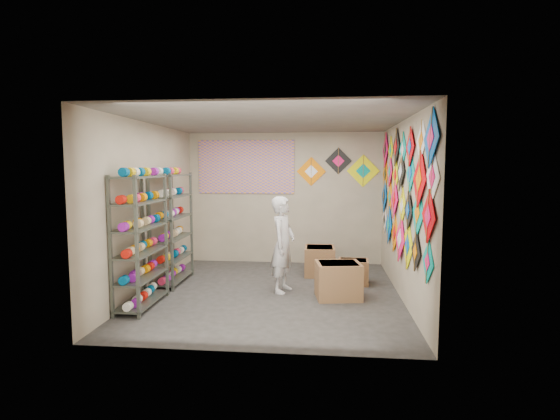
# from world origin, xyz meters

# --- Properties ---
(ground) EXTENTS (4.50, 4.50, 0.00)m
(ground) POSITION_xyz_m (0.00, 0.00, 0.00)
(ground) COLOR #2C2927
(room_walls) EXTENTS (4.50, 4.50, 4.50)m
(room_walls) POSITION_xyz_m (0.00, 0.00, 1.64)
(room_walls) COLOR tan
(room_walls) RESTS_ON ground
(shelf_rack_front) EXTENTS (0.40, 1.10, 1.90)m
(shelf_rack_front) POSITION_xyz_m (-1.78, -0.85, 0.95)
(shelf_rack_front) COLOR #4C5147
(shelf_rack_front) RESTS_ON ground
(shelf_rack_back) EXTENTS (0.40, 1.10, 1.90)m
(shelf_rack_back) POSITION_xyz_m (-1.78, 0.45, 0.95)
(shelf_rack_back) COLOR #4C5147
(shelf_rack_back) RESTS_ON ground
(string_spools) EXTENTS (0.12, 2.36, 0.12)m
(string_spools) POSITION_xyz_m (-1.78, -0.20, 1.05)
(string_spools) COLOR #F32B57
(string_spools) RESTS_ON ground
(kite_wall_display) EXTENTS (0.06, 4.30, 2.11)m
(kite_wall_display) POSITION_xyz_m (1.98, 0.02, 1.62)
(kite_wall_display) COLOR #00988C
(kite_wall_display) RESTS_ON room_walls
(back_wall_kites) EXTENTS (1.68, 0.02, 0.80)m
(back_wall_kites) POSITION_xyz_m (1.12, 2.24, 1.97)
(back_wall_kites) COLOR #FF7E00
(back_wall_kites) RESTS_ON room_walls
(poster) EXTENTS (2.00, 0.01, 1.10)m
(poster) POSITION_xyz_m (-0.80, 2.23, 2.00)
(poster) COLOR #7053B4
(poster) RESTS_ON room_walls
(shopkeeper) EXTENTS (0.74, 0.65, 1.54)m
(shopkeeper) POSITION_xyz_m (0.17, 0.09, 0.77)
(shopkeeper) COLOR beige
(shopkeeper) RESTS_ON ground
(carton_a) EXTENTS (0.73, 0.64, 0.55)m
(carton_a) POSITION_xyz_m (1.04, -0.17, 0.27)
(carton_a) COLOR olive
(carton_a) RESTS_ON ground
(carton_b) EXTENTS (0.54, 0.45, 0.42)m
(carton_b) POSITION_xyz_m (1.32, 0.68, 0.21)
(carton_b) COLOR olive
(carton_b) RESTS_ON ground
(carton_c) EXTENTS (0.56, 0.62, 0.53)m
(carton_c) POSITION_xyz_m (0.74, 1.24, 0.26)
(carton_c) COLOR olive
(carton_c) RESTS_ON ground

